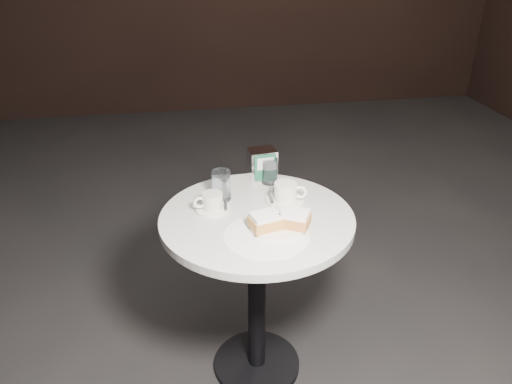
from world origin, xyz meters
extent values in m
plane|color=black|center=(0.00, 0.00, 0.00)|extent=(7.00, 7.00, 0.00)
cylinder|color=black|center=(0.00, 0.00, 0.01)|extent=(0.36, 0.36, 0.03)
cylinder|color=black|center=(0.00, 0.00, 0.36)|extent=(0.07, 0.07, 0.70)
cylinder|color=silver|center=(0.00, 0.00, 0.73)|extent=(0.70, 0.70, 0.03)
cylinder|color=white|center=(0.01, -0.14, 0.75)|extent=(0.37, 0.37, 0.00)
cylinder|color=white|center=(0.06, -0.09, 0.75)|extent=(0.21, 0.21, 0.01)
cube|color=#CA893E|center=(0.01, -0.11, 0.78)|extent=(0.12, 0.10, 0.04)
cube|color=white|center=(0.01, -0.11, 0.80)|extent=(0.11, 0.09, 0.01)
cube|color=#C77B3D|center=(0.11, -0.11, 0.78)|extent=(0.13, 0.12, 0.04)
cube|color=white|center=(0.11, -0.11, 0.80)|extent=(0.12, 0.11, 0.01)
cylinder|color=silver|center=(-0.15, 0.07, 0.75)|extent=(0.15, 0.15, 0.01)
cylinder|color=beige|center=(-0.15, 0.07, 0.78)|extent=(0.09, 0.09, 0.06)
cylinder|color=#88674A|center=(-0.15, 0.07, 0.81)|extent=(0.08, 0.08, 0.00)
torus|color=silver|center=(-0.20, 0.06, 0.78)|extent=(0.05, 0.02, 0.05)
cube|color=#B9B8BD|center=(-0.10, 0.08, 0.76)|extent=(0.02, 0.09, 0.00)
sphere|color=silver|center=(-0.11, 0.12, 0.76)|extent=(0.02, 0.02, 0.02)
cylinder|color=silver|center=(0.12, 0.09, 0.75)|extent=(0.18, 0.18, 0.01)
cylinder|color=white|center=(0.12, 0.09, 0.79)|extent=(0.11, 0.11, 0.07)
cylinder|color=#8B644B|center=(0.12, 0.09, 0.82)|extent=(0.10, 0.10, 0.00)
torus|color=white|center=(0.17, 0.07, 0.79)|extent=(0.05, 0.03, 0.05)
cube|color=silver|center=(0.07, 0.10, 0.76)|extent=(0.02, 0.10, 0.00)
sphere|color=silver|center=(0.08, 0.15, 0.76)|extent=(0.02, 0.02, 0.02)
cylinder|color=white|center=(-0.11, 0.15, 0.80)|extent=(0.09, 0.09, 0.11)
cylinder|color=white|center=(-0.11, 0.15, 0.80)|extent=(0.08, 0.08, 0.10)
cylinder|color=silver|center=(0.09, 0.25, 0.80)|extent=(0.07, 0.07, 0.10)
cylinder|color=white|center=(0.09, 0.25, 0.79)|extent=(0.06, 0.06, 0.09)
cube|color=white|center=(0.07, 0.30, 0.81)|extent=(0.12, 0.10, 0.13)
cube|color=#185439|center=(0.08, 0.25, 0.81)|extent=(0.09, 0.01, 0.11)
cube|color=silver|center=(0.08, 0.25, 0.83)|extent=(0.07, 0.01, 0.05)
camera|label=1|loc=(-0.26, -1.52, 1.65)|focal=35.00mm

